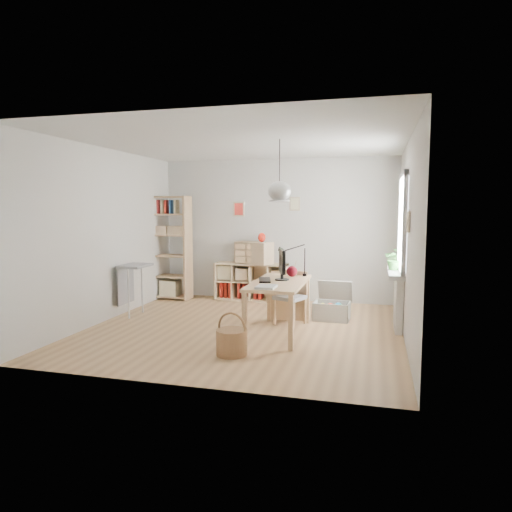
% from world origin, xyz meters
% --- Properties ---
extents(ground, '(4.50, 4.50, 0.00)m').
position_xyz_m(ground, '(0.00, 0.00, 0.00)').
color(ground, tan).
rests_on(ground, ground).
extents(room_shell, '(4.50, 4.50, 4.50)m').
position_xyz_m(room_shell, '(0.55, -0.15, 2.00)').
color(room_shell, silver).
rests_on(room_shell, ground).
extents(window_unit, '(0.07, 1.16, 1.46)m').
position_xyz_m(window_unit, '(2.23, 0.60, 1.55)').
color(window_unit, white).
rests_on(window_unit, ground).
extents(radiator, '(0.10, 0.80, 0.80)m').
position_xyz_m(radiator, '(2.19, 0.60, 0.40)').
color(radiator, silver).
rests_on(radiator, ground).
extents(windowsill, '(0.22, 1.20, 0.06)m').
position_xyz_m(windowsill, '(2.14, 0.60, 0.83)').
color(windowsill, silver).
rests_on(windowsill, radiator).
extents(desk, '(0.70, 1.50, 0.75)m').
position_xyz_m(desk, '(0.55, -0.15, 0.66)').
color(desk, tan).
rests_on(desk, ground).
extents(cube_shelf, '(1.40, 0.38, 0.72)m').
position_xyz_m(cube_shelf, '(-0.47, 2.08, 0.30)').
color(cube_shelf, '#D4B58B').
rests_on(cube_shelf, ground).
extents(tall_bookshelf, '(0.80, 0.38, 2.00)m').
position_xyz_m(tall_bookshelf, '(-2.04, 1.80, 1.09)').
color(tall_bookshelf, tan).
rests_on(tall_bookshelf, ground).
extents(side_table, '(0.40, 0.55, 0.85)m').
position_xyz_m(side_table, '(-2.04, 0.35, 0.67)').
color(side_table, gray).
rests_on(side_table, ground).
extents(chair, '(0.51, 0.51, 0.81)m').
position_xyz_m(chair, '(0.62, 0.46, 0.46)').
color(chair, gray).
rests_on(chair, ground).
extents(wicker_basket, '(0.38, 0.38, 0.53)m').
position_xyz_m(wicker_basket, '(0.19, -1.20, 0.17)').
color(wicker_basket, olive).
rests_on(wicker_basket, ground).
extents(storage_chest, '(0.59, 0.66, 0.59)m').
position_xyz_m(storage_chest, '(1.21, 0.92, 0.19)').
color(storage_chest, silver).
rests_on(storage_chest, ground).
extents(monitor, '(0.20, 0.49, 0.44)m').
position_xyz_m(monitor, '(0.57, -0.02, 1.00)').
color(monitor, black).
rests_on(monitor, desk).
extents(keyboard, '(0.26, 0.45, 0.02)m').
position_xyz_m(keyboard, '(0.34, -0.13, 0.76)').
color(keyboard, black).
rests_on(keyboard, desk).
extents(task_lamp, '(0.42, 0.16, 0.45)m').
position_xyz_m(task_lamp, '(0.61, 0.39, 1.05)').
color(task_lamp, black).
rests_on(task_lamp, desk).
extents(yarn_ball, '(0.16, 0.16, 0.16)m').
position_xyz_m(yarn_ball, '(0.65, 0.33, 0.83)').
color(yarn_ball, '#500A0F').
rests_on(yarn_ball, desk).
extents(paper_tray, '(0.24, 0.30, 0.03)m').
position_xyz_m(paper_tray, '(0.50, -0.70, 0.76)').
color(paper_tray, silver).
rests_on(paper_tray, desk).
extents(drawer_chest, '(0.78, 0.57, 0.41)m').
position_xyz_m(drawer_chest, '(-0.40, 2.04, 0.92)').
color(drawer_chest, '#D4B58B').
rests_on(drawer_chest, cube_shelf).
extents(red_vase, '(0.15, 0.15, 0.18)m').
position_xyz_m(red_vase, '(-0.24, 2.04, 1.22)').
color(red_vase, '#A51A0D').
rests_on(red_vase, drawer_chest).
extents(potted_plant, '(0.30, 0.26, 0.32)m').
position_xyz_m(potted_plant, '(2.12, 0.68, 1.02)').
color(potted_plant, '#2A6626').
rests_on(potted_plant, windowsill).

